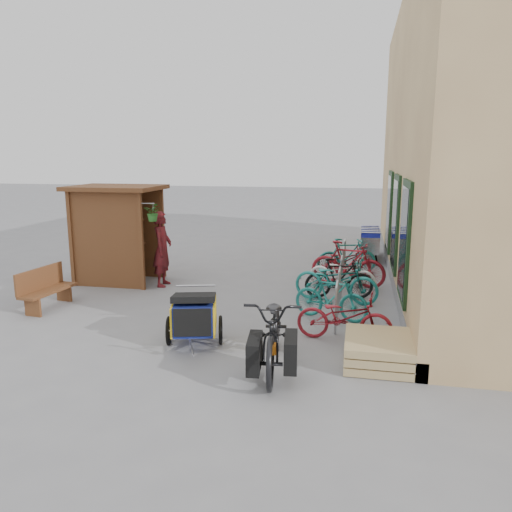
% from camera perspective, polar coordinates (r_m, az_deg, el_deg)
% --- Properties ---
extents(ground, '(80.00, 80.00, 0.00)m').
position_cam_1_polar(ground, '(9.70, -4.72, -7.42)').
color(ground, gray).
extents(kiosk, '(2.49, 1.65, 2.40)m').
position_cam_1_polar(kiosk, '(12.82, -15.91, 3.95)').
color(kiosk, brown).
rests_on(kiosk, ground).
extents(bike_rack, '(0.05, 5.35, 0.86)m').
position_cam_1_polar(bike_rack, '(11.51, 9.73, -1.84)').
color(bike_rack, '#A5A8AD').
rests_on(bike_rack, ground).
extents(pallet_stack, '(1.00, 1.20, 0.40)m').
position_cam_1_polar(pallet_stack, '(7.97, 13.77, -10.43)').
color(pallet_stack, tan).
rests_on(pallet_stack, ground).
extents(bench, '(0.55, 1.39, 0.86)m').
position_cam_1_polar(bench, '(11.22, -22.94, -3.37)').
color(bench, brown).
rests_on(bench, ground).
extents(shopping_carts, '(0.56, 2.21, 1.00)m').
position_cam_1_polar(shopping_carts, '(15.63, 12.87, 1.79)').
color(shopping_carts, silver).
rests_on(shopping_carts, ground).
extents(child_trailer, '(1.03, 1.61, 0.93)m').
position_cam_1_polar(child_trailer, '(8.48, -7.06, -6.61)').
color(child_trailer, navy).
rests_on(child_trailer, ground).
extents(cargo_bike, '(1.03, 2.31, 1.18)m').
position_cam_1_polar(cargo_bike, '(7.45, 2.13, -8.61)').
color(cargo_bike, black).
rests_on(cargo_bike, ground).
extents(person_kiosk, '(0.48, 0.70, 1.82)m').
position_cam_1_polar(person_kiosk, '(12.24, -10.66, 0.82)').
color(person_kiosk, maroon).
rests_on(person_kiosk, ground).
extents(bike_0, '(1.67, 0.72, 0.85)m').
position_cam_1_polar(bike_0, '(8.68, 10.05, -6.89)').
color(bike_0, maroon).
rests_on(bike_0, ground).
extents(bike_1, '(1.56, 0.86, 0.90)m').
position_cam_1_polar(bike_1, '(9.75, 8.58, -4.65)').
color(bike_1, '#1E7871').
rests_on(bike_1, ground).
extents(bike_2, '(1.95, 1.05, 0.97)m').
position_cam_1_polar(bike_2, '(10.91, 9.15, -2.73)').
color(bike_2, '#1E7871').
rests_on(bike_2, ground).
extents(bike_3, '(1.55, 0.61, 0.91)m').
position_cam_1_polar(bike_3, '(11.19, 9.48, -2.55)').
color(bike_3, black).
rests_on(bike_3, ground).
extents(bike_4, '(1.72, 1.00, 0.85)m').
position_cam_1_polar(bike_4, '(11.82, 9.81, -1.94)').
color(bike_4, silver).
rests_on(bike_4, ground).
extents(bike_5, '(1.90, 0.93, 1.10)m').
position_cam_1_polar(bike_5, '(12.23, 10.47, -0.91)').
color(bike_5, maroon).
rests_on(bike_5, ground).
extents(bike_6, '(1.59, 0.82, 0.80)m').
position_cam_1_polar(bike_6, '(13.25, 9.81, -0.60)').
color(bike_6, maroon).
rests_on(bike_6, ground).
extents(bike_7, '(1.67, 0.88, 0.96)m').
position_cam_1_polar(bike_7, '(13.52, 10.33, -0.02)').
color(bike_7, '#1E7871').
rests_on(bike_7, ground).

